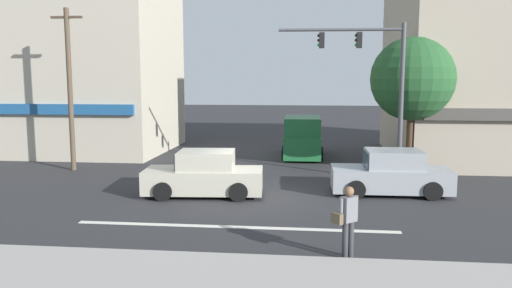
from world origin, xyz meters
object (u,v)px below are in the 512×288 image
Objects in this scene: traffic_light_mast at (377,76)px; sedan_crossing_rightbound at (204,175)px; street_tree at (412,79)px; sedan_approaching_near at (391,174)px; utility_pole_near_left at (70,87)px; van_crossing_center at (303,138)px; pedestrian_foreground_with_bag at (348,218)px.

traffic_light_mast is 7.76m from sedan_crossing_rightbound.
street_tree reaches higher than sedan_approaching_near.
traffic_light_mast is (13.06, -1.05, 0.48)m from utility_pole_near_left.
utility_pole_near_left reaches higher than traffic_light_mast.
van_crossing_center is at bearing 137.69° from street_tree.
sedan_approaching_near is 8.86m from van_crossing_center.
van_crossing_center is at bearing 26.25° from utility_pole_near_left.
van_crossing_center reaches higher than pedestrian_foreground_with_bag.
sedan_crossing_rightbound is at bearing 128.41° from pedestrian_foreground_with_bag.
utility_pole_near_left is at bearing 166.40° from sedan_approaching_near.
street_tree is at bearing -42.31° from van_crossing_center.
utility_pole_near_left is 4.25× the size of pedestrian_foreground_with_bag.
sedan_crossing_rightbound is at bearing -171.94° from sedan_approaching_near.
van_crossing_center reaches higher than sedan_crossing_rightbound.
van_crossing_center reaches higher than sedan_approaching_near.
sedan_approaching_near is at bearing -13.60° from utility_pole_near_left.
street_tree is 14.81m from utility_pole_near_left.
street_tree is 0.82× the size of utility_pole_near_left.
utility_pole_near_left reaches higher than van_crossing_center.
traffic_light_mast is 1.50× the size of sedan_approaching_near.
traffic_light_mast is (-1.72, -1.82, 0.13)m from street_tree.
sedan_crossing_rightbound is 2.53× the size of pedestrian_foreground_with_bag.
street_tree is at bearing 72.35° from pedestrian_foreground_with_bag.
traffic_light_mast is 9.55m from pedestrian_foreground_with_bag.
traffic_light_mast is 1.34× the size of van_crossing_center.
traffic_light_mast reaches higher than pedestrian_foreground_with_bag.
pedestrian_foreground_with_bag is at bearing -40.94° from utility_pole_near_left.
street_tree reaches higher than sedan_crossing_rightbound.
van_crossing_center is (-2.92, 6.05, -3.17)m from traffic_light_mast.
pedestrian_foreground_with_bag is (4.53, -5.72, 0.24)m from sedan_crossing_rightbound.
utility_pole_near_left is 8.56m from sedan_crossing_rightbound.
utility_pole_near_left is at bearing -176.99° from street_tree.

